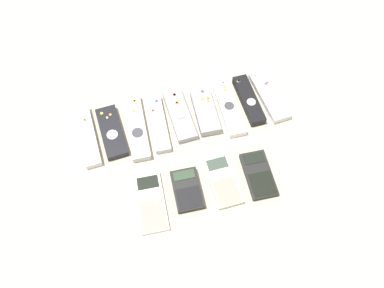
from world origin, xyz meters
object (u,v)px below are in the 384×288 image
(remote_4, at_px, (180,115))
(remote_5, at_px, (205,111))
(remote_2, at_px, (137,127))
(remote_8, at_px, (269,96))
(calculator_3, at_px, (258,175))
(calculator_0, at_px, (151,202))
(remote_6, at_px, (228,104))
(calculator_1, at_px, (187,190))
(calculator_2, at_px, (223,181))
(remote_7, at_px, (249,100))
(remote_1, at_px, (112,132))
(remote_3, at_px, (158,124))
(remote_0, at_px, (88,137))

(remote_4, distance_m, remote_5, 0.08)
(remote_4, height_order, remote_5, remote_5)
(remote_2, xyz_separation_m, remote_5, (0.20, -0.00, 0.00))
(remote_8, relative_size, calculator_3, 1.36)
(remote_2, bearing_deg, calculator_3, -36.27)
(calculator_0, relative_size, calculator_3, 1.19)
(calculator_3, bearing_deg, remote_6, 95.06)
(calculator_1, bearing_deg, remote_4, 83.42)
(remote_6, xyz_separation_m, calculator_3, (0.01, -0.24, -0.00))
(remote_4, relative_size, remote_5, 1.14)
(remote_2, xyz_separation_m, calculator_0, (-0.01, -0.23, -0.01))
(remote_8, bearing_deg, calculator_0, -154.64)
(remote_5, bearing_deg, remote_6, 9.96)
(remote_4, height_order, calculator_2, remote_4)
(remote_5, xyz_separation_m, calculator_2, (-0.02, -0.22, -0.01))
(remote_7, xyz_separation_m, remote_8, (0.07, -0.00, -0.00))
(calculator_2, bearing_deg, remote_1, 138.29)
(remote_1, height_order, calculator_0, remote_1)
(remote_1, xyz_separation_m, remote_3, (0.13, -0.01, -0.00))
(calculator_2, bearing_deg, remote_6, 68.44)
(remote_3, height_order, remote_8, same)
(remote_7, height_order, calculator_1, remote_7)
(remote_0, distance_m, calculator_2, 0.40)
(calculator_0, bearing_deg, remote_2, 91.48)
(calculator_1, relative_size, calculator_2, 0.82)
(remote_3, xyz_separation_m, remote_4, (0.07, 0.01, 0.00))
(remote_1, distance_m, remote_4, 0.20)
(remote_0, relative_size, remote_7, 1.15)
(remote_3, xyz_separation_m, calculator_1, (0.03, -0.22, -0.00))
(remote_5, height_order, calculator_2, remote_5)
(remote_2, distance_m, calculator_1, 0.24)
(remote_2, height_order, remote_7, remote_7)
(remote_1, bearing_deg, remote_4, -2.00)
(remote_4, bearing_deg, calculator_2, -77.78)
(calculator_0, bearing_deg, remote_6, 43.59)
(remote_3, xyz_separation_m, calculator_3, (0.22, -0.23, -0.00))
(remote_3, bearing_deg, calculator_2, -56.90)
(remote_3, bearing_deg, remote_7, 5.14)
(remote_2, xyz_separation_m, remote_8, (0.40, 0.00, -0.00))
(calculator_2, bearing_deg, remote_8, 45.50)
(remote_0, height_order, remote_5, remote_5)
(remote_7, relative_size, remote_8, 0.92)
(remote_8, xyz_separation_m, calculator_0, (-0.41, -0.23, -0.00))
(remote_1, xyz_separation_m, remote_4, (0.20, 0.00, -0.00))
(calculator_0, height_order, calculator_2, calculator_2)
(remote_7, relative_size, calculator_3, 1.25)
(remote_7, distance_m, calculator_2, 0.27)
(remote_3, bearing_deg, calculator_0, -104.05)
(remote_2, xyz_separation_m, calculator_3, (0.28, -0.23, -0.00))
(remote_4, bearing_deg, remote_7, -3.04)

